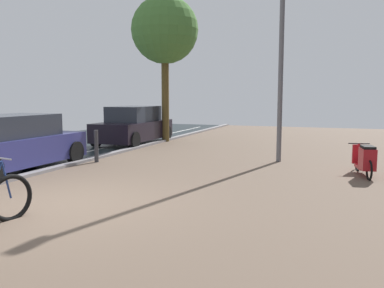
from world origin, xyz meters
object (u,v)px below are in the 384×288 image
at_px(lamp_post, 282,35).
at_px(bollard_far, 96,146).
at_px(parked_car_near, 11,144).
at_px(street_tree, 165,31).
at_px(parked_car_far, 134,126).
at_px(scooter_near, 365,160).

xyz_separation_m(lamp_post, bollard_far, (-4.96, -1.93, -3.15)).
xyz_separation_m(parked_car_near, street_tree, (1.03, 7.54, 3.88)).
height_order(parked_car_near, bollard_far, parked_car_near).
height_order(parked_car_far, lamp_post, lamp_post).
xyz_separation_m(parked_car_far, street_tree, (0.93, 1.07, 3.87)).
height_order(parked_car_near, street_tree, street_tree).
relative_size(street_tree, bollard_far, 6.41).
xyz_separation_m(lamp_post, street_tree, (-5.27, 3.75, 0.94)).
height_order(scooter_near, parked_car_near, parked_car_near).
bearing_deg(parked_car_near, parked_car_far, 89.19).
relative_size(parked_car_far, lamp_post, 0.61).
bearing_deg(bollard_far, street_tree, 93.11).
xyz_separation_m(parked_car_far, bollard_far, (1.24, -4.61, -0.23)).
height_order(lamp_post, street_tree, lamp_post).
distance_m(scooter_near, street_tree, 10.09).
height_order(parked_car_near, lamp_post, lamp_post).
bearing_deg(parked_car_far, scooter_near, -26.45).
xyz_separation_m(scooter_near, parked_car_near, (-8.55, -2.26, 0.28)).
distance_m(scooter_near, parked_car_far, 9.45).
height_order(scooter_near, bollard_far, bollard_far).
distance_m(parked_car_near, street_tree, 8.54).
bearing_deg(bollard_far, lamp_post, 21.22).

